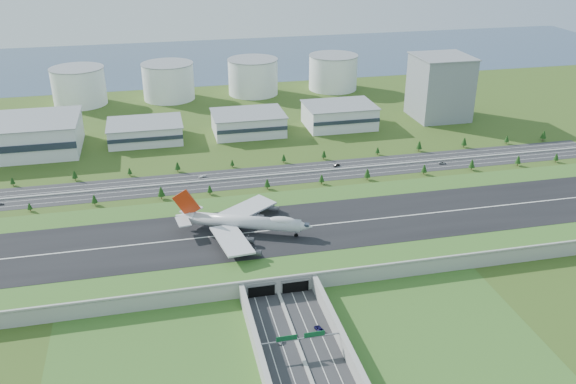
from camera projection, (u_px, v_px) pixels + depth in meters
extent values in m
plane|color=#324916|center=(260.00, 244.00, 342.75)|extent=(1200.00, 1200.00, 0.00)
cube|color=#9A9994|center=(260.00, 238.00, 341.08)|extent=(520.00, 100.00, 8.00)
cube|color=#385B1F|center=(260.00, 232.00, 339.37)|extent=(520.00, 100.00, 0.16)
cube|color=black|center=(260.00, 231.00, 339.31)|extent=(520.00, 58.00, 0.12)
cube|color=silver|center=(260.00, 231.00, 339.28)|extent=(520.00, 0.90, 0.02)
cube|color=#9A9994|center=(278.00, 278.00, 295.40)|extent=(520.00, 1.20, 1.20)
cube|color=#28282B|center=(309.00, 376.00, 245.29)|extent=(34.00, 120.00, 0.12)
cube|color=#9A9994|center=(309.00, 375.00, 245.13)|extent=(1.60, 120.00, 0.90)
cube|color=#9A9994|center=(260.00, 359.00, 248.84)|extent=(2.40, 100.00, 8.00)
cube|color=#9A9994|center=(345.00, 346.00, 256.16)|extent=(2.40, 100.00, 8.00)
cube|color=black|center=(261.00, 291.00, 295.24)|extent=(13.00, 1.20, 6.00)
cube|color=black|center=(295.00, 286.00, 298.66)|extent=(13.00, 1.20, 6.00)
cylinder|color=gray|center=(256.00, 352.00, 253.31)|extent=(0.70, 0.70, 7.00)
cylinder|color=gray|center=(343.00, 339.00, 260.96)|extent=(0.70, 0.70, 7.00)
cube|color=gray|center=(301.00, 339.00, 255.59)|extent=(38.00, 0.50, 0.50)
cube|color=#0C4C23|center=(287.00, 338.00, 253.71)|extent=(9.00, 0.30, 2.40)
cube|color=#0C4C23|center=(314.00, 334.00, 256.12)|extent=(9.00, 0.30, 2.40)
cube|color=#28282B|center=(236.00, 179.00, 426.87)|extent=(560.00, 36.00, 0.12)
cylinder|color=#3D2819|center=(30.00, 210.00, 380.30)|extent=(0.50, 0.50, 2.02)
cone|color=black|center=(29.00, 206.00, 379.23)|extent=(3.14, 3.14, 4.03)
cylinder|color=#3D2819|center=(95.00, 203.00, 388.03)|extent=(0.50, 0.50, 2.53)
cone|color=black|center=(94.00, 199.00, 386.68)|extent=(3.94, 3.94, 5.06)
cylinder|color=#3D2819|center=(162.00, 197.00, 396.35)|extent=(0.50, 0.50, 3.05)
cone|color=black|center=(161.00, 191.00, 394.72)|extent=(4.74, 4.74, 6.10)
cylinder|color=#3D2819|center=(210.00, 193.00, 402.84)|extent=(0.50, 0.50, 2.33)
cone|color=black|center=(210.00, 189.00, 401.59)|extent=(3.63, 3.63, 4.67)
cylinder|color=#3D2819|center=(267.00, 187.00, 410.56)|extent=(0.50, 0.50, 2.62)
cone|color=black|center=(267.00, 183.00, 409.16)|extent=(4.08, 4.08, 5.24)
cylinder|color=#3D2819|center=(322.00, 182.00, 418.24)|extent=(0.50, 0.50, 2.47)
cone|color=black|center=(322.00, 178.00, 416.92)|extent=(3.84, 3.84, 4.93)
cylinder|color=#3D2819|center=(367.00, 178.00, 424.79)|extent=(0.50, 0.50, 2.93)
cone|color=black|center=(367.00, 173.00, 423.23)|extent=(4.56, 4.56, 5.86)
cylinder|color=#3D2819|center=(424.00, 173.00, 433.42)|extent=(0.50, 0.50, 2.70)
cone|color=black|center=(424.00, 168.00, 431.98)|extent=(4.19, 4.19, 5.39)
cylinder|color=#3D2819|center=(471.00, 168.00, 440.83)|extent=(0.50, 0.50, 2.89)
cone|color=black|center=(472.00, 163.00, 439.28)|extent=(4.50, 4.50, 5.79)
cylinder|color=#3D2819|center=(517.00, 164.00, 448.33)|extent=(0.50, 0.50, 2.80)
cone|color=black|center=(518.00, 159.00, 446.84)|extent=(4.36, 4.36, 5.60)
cylinder|color=#3D2819|center=(556.00, 161.00, 454.79)|extent=(0.50, 0.50, 2.46)
cone|color=black|center=(556.00, 157.00, 453.47)|extent=(3.83, 3.83, 4.92)
cylinder|color=#3D2819|center=(13.00, 184.00, 415.74)|extent=(0.50, 0.50, 2.13)
cone|color=black|center=(12.00, 181.00, 414.60)|extent=(3.31, 3.31, 4.26)
cylinder|color=#3D2819|center=(75.00, 179.00, 423.82)|extent=(0.50, 0.50, 2.59)
cone|color=black|center=(74.00, 174.00, 422.44)|extent=(4.02, 4.02, 5.17)
cylinder|color=#3D2819|center=(130.00, 174.00, 431.40)|extent=(0.50, 0.50, 2.14)
cone|color=black|center=(130.00, 171.00, 430.25)|extent=(3.33, 3.33, 4.28)
cylinder|color=#3D2819|center=(178.00, 170.00, 438.05)|extent=(0.50, 0.50, 2.63)
cone|color=black|center=(177.00, 166.00, 436.64)|extent=(4.09, 4.09, 5.26)
cylinder|color=#3D2819|center=(232.00, 166.00, 446.13)|extent=(0.50, 0.50, 1.99)
cone|color=black|center=(232.00, 163.00, 445.07)|extent=(3.10, 3.10, 3.99)
cylinder|color=#3D2819|center=(284.00, 161.00, 453.83)|extent=(0.50, 0.50, 2.37)
cone|color=black|center=(284.00, 157.00, 452.57)|extent=(3.69, 3.69, 4.74)
cylinder|color=#3D2819|center=(324.00, 158.00, 460.06)|extent=(0.50, 0.50, 2.47)
cone|color=black|center=(324.00, 154.00, 458.74)|extent=(3.84, 3.84, 4.94)
cylinder|color=#3D2819|center=(377.00, 153.00, 468.76)|extent=(0.50, 0.50, 2.17)
cone|color=black|center=(378.00, 150.00, 467.60)|extent=(3.37, 3.37, 4.33)
cylinder|color=#3D2819|center=(419.00, 149.00, 475.48)|extent=(0.50, 0.50, 2.95)
cone|color=black|center=(419.00, 145.00, 473.90)|extent=(4.59, 4.59, 5.90)
cylinder|color=#3D2819|center=(464.00, 146.00, 483.21)|extent=(0.50, 0.50, 2.86)
cone|color=black|center=(464.00, 141.00, 481.68)|extent=(4.45, 4.45, 5.72)
cylinder|color=#3D2819|center=(506.00, 142.00, 490.82)|extent=(0.50, 0.50, 2.46)
cone|color=black|center=(507.00, 139.00, 489.51)|extent=(3.83, 3.83, 4.93)
cylinder|color=#3D2819|center=(543.00, 139.00, 497.38)|extent=(0.50, 0.50, 3.01)
cone|color=black|center=(544.00, 135.00, 495.77)|extent=(4.68, 4.68, 6.02)
cube|color=silver|center=(145.00, 132.00, 495.84)|extent=(58.00, 42.00, 15.00)
cube|color=silver|center=(248.00, 123.00, 512.52)|extent=(58.00, 42.00, 17.00)
cube|color=silver|center=(339.00, 116.00, 528.20)|extent=(58.00, 42.00, 19.00)
cube|color=gray|center=(440.00, 87.00, 544.22)|extent=(46.00, 46.00, 55.00)
cylinder|color=white|center=(79.00, 86.00, 585.88)|extent=(50.00, 50.00, 35.00)
cylinder|color=white|center=(168.00, 81.00, 602.98)|extent=(50.00, 50.00, 35.00)
cylinder|color=white|center=(253.00, 77.00, 620.08)|extent=(50.00, 50.00, 35.00)
cylinder|color=white|center=(333.00, 72.00, 637.19)|extent=(50.00, 50.00, 35.00)
cube|color=#334761|center=(191.00, 60.00, 767.91)|extent=(1200.00, 260.00, 0.06)
cylinder|color=silver|center=(244.00, 222.00, 335.59)|extent=(60.98, 30.27, 7.19)
cone|color=silver|center=(305.00, 226.00, 330.67)|extent=(11.02, 10.03, 7.19)
cone|color=silver|center=(185.00, 217.00, 340.32)|extent=(13.10, 10.88, 7.19)
ellipsoid|color=silver|center=(282.00, 221.00, 331.38)|extent=(16.30, 10.94, 4.42)
cube|color=silver|center=(232.00, 240.00, 319.27)|extent=(20.23, 35.71, 1.77)
cube|color=silver|center=(248.00, 208.00, 353.50)|extent=(35.86, 31.62, 1.77)
cylinder|color=#38383D|center=(249.00, 240.00, 324.23)|extent=(6.68, 5.31, 3.37)
cylinder|color=#38383D|center=(256.00, 253.00, 312.20)|extent=(6.68, 5.31, 3.37)
cylinder|color=#38383D|center=(259.00, 217.00, 348.39)|extent=(6.68, 5.31, 3.37)
cylinder|color=#38383D|center=(274.00, 209.00, 358.51)|extent=(6.68, 5.31, 3.37)
cube|color=silver|center=(183.00, 221.00, 333.24)|extent=(8.38, 13.16, 0.67)
cube|color=silver|center=(191.00, 210.00, 346.32)|extent=(13.88, 12.91, 0.67)
cube|color=#BB2B0C|center=(186.00, 203.00, 336.59)|extent=(15.22, 6.95, 16.83)
cylinder|color=black|center=(296.00, 235.00, 333.82)|extent=(2.13, 0.79, 2.13)
cylinder|color=black|center=(235.00, 234.00, 335.49)|extent=(2.13, 0.79, 2.13)
cylinder|color=black|center=(238.00, 228.00, 341.93)|extent=(2.13, 0.79, 2.13)
cylinder|color=black|center=(223.00, 233.00, 336.47)|extent=(2.13, 0.79, 2.13)
cylinder|color=black|center=(227.00, 227.00, 342.91)|extent=(2.13, 0.79, 2.13)
imported|color=#ACACB1|center=(281.00, 341.00, 264.19)|extent=(3.24, 4.62, 1.46)
imported|color=#0C0A36|center=(319.00, 329.00, 271.82)|extent=(4.19, 6.27, 1.60)
imported|color=slate|center=(0.00, 204.00, 388.48)|extent=(4.09, 2.10, 1.33)
imported|color=black|center=(337.00, 165.00, 447.34)|extent=(5.48, 3.83, 1.71)
imported|color=#A2A3A7|center=(442.00, 163.00, 451.75)|extent=(5.68, 2.97, 1.53)
imported|color=white|center=(202.00, 176.00, 428.71)|extent=(5.34, 2.82, 1.47)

